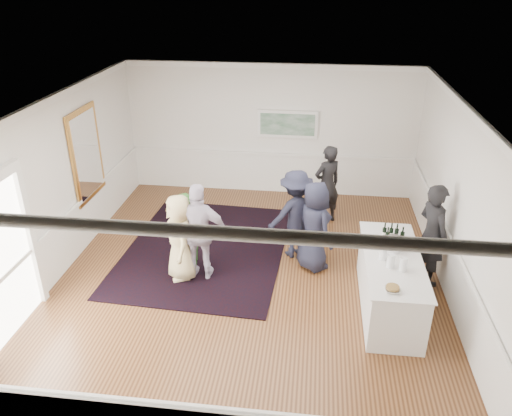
# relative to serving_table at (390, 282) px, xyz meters

# --- Properties ---
(floor) EXTENTS (8.00, 8.00, 0.00)m
(floor) POSITION_rel_serving_table_xyz_m (-2.42, 0.58, -0.49)
(floor) COLOR brown
(floor) RESTS_ON ground
(ceiling) EXTENTS (7.00, 8.00, 0.02)m
(ceiling) POSITION_rel_serving_table_xyz_m (-2.42, 0.58, 2.71)
(ceiling) COLOR white
(ceiling) RESTS_ON wall_back
(wall_left) EXTENTS (0.02, 8.00, 3.20)m
(wall_left) POSITION_rel_serving_table_xyz_m (-5.92, 0.58, 1.11)
(wall_left) COLOR white
(wall_left) RESTS_ON floor
(wall_right) EXTENTS (0.02, 8.00, 3.20)m
(wall_right) POSITION_rel_serving_table_xyz_m (1.08, 0.58, 1.11)
(wall_right) COLOR white
(wall_right) RESTS_ON floor
(wall_back) EXTENTS (7.00, 0.02, 3.20)m
(wall_back) POSITION_rel_serving_table_xyz_m (-2.42, 4.58, 1.11)
(wall_back) COLOR white
(wall_back) RESTS_ON floor
(wall_front) EXTENTS (7.00, 0.02, 3.20)m
(wall_front) POSITION_rel_serving_table_xyz_m (-2.42, -3.42, 1.11)
(wall_front) COLOR white
(wall_front) RESTS_ON floor
(wainscoting) EXTENTS (7.00, 8.00, 1.00)m
(wainscoting) POSITION_rel_serving_table_xyz_m (-2.42, 0.58, 0.01)
(wainscoting) COLOR white
(wainscoting) RESTS_ON floor
(mirror) EXTENTS (0.05, 1.25, 1.85)m
(mirror) POSITION_rel_serving_table_xyz_m (-5.87, 1.88, 1.31)
(mirror) COLOR #BE8338
(mirror) RESTS_ON wall_left
(landscape_painting) EXTENTS (1.44, 0.06, 0.66)m
(landscape_painting) POSITION_rel_serving_table_xyz_m (-2.02, 4.53, 1.29)
(landscape_painting) COLOR white
(landscape_painting) RESTS_ON wall_back
(area_rug) EXTENTS (3.32, 4.24, 0.02)m
(area_rug) POSITION_rel_serving_table_xyz_m (-3.44, 1.49, -0.48)
(area_rug) COLOR black
(area_rug) RESTS_ON floor
(serving_table) EXTENTS (0.91, 2.41, 0.98)m
(serving_table) POSITION_rel_serving_table_xyz_m (0.00, 0.00, 0.00)
(serving_table) COLOR silver
(serving_table) RESTS_ON floor
(bartender) EXTENTS (0.72, 0.83, 1.91)m
(bartender) POSITION_rel_serving_table_xyz_m (0.78, 0.89, 0.46)
(bartender) COLOR black
(bartender) RESTS_ON floor
(guest_tan) EXTENTS (0.82, 0.95, 1.64)m
(guest_tan) POSITION_rel_serving_table_xyz_m (-3.65, 0.48, 0.33)
(guest_tan) COLOR #CEBA81
(guest_tan) RESTS_ON floor
(guest_green) EXTENTS (0.71, 0.84, 1.52)m
(guest_green) POSITION_rel_serving_table_xyz_m (-3.64, 0.77, 0.27)
(guest_green) COLOR #54A843
(guest_green) RESTS_ON floor
(guest_lilac) EXTENTS (1.09, 0.46, 1.85)m
(guest_lilac) POSITION_rel_serving_table_xyz_m (-3.30, 0.52, 0.43)
(guest_lilac) COLOR silver
(guest_lilac) RESTS_ON floor
(guest_dark_a) EXTENTS (1.32, 1.13, 1.78)m
(guest_dark_a) POSITION_rel_serving_table_xyz_m (-1.65, 1.53, 0.40)
(guest_dark_a) COLOR #1B1D2E
(guest_dark_a) RESTS_ON floor
(guest_dark_b) EXTENTS (0.78, 0.72, 1.78)m
(guest_dark_b) POSITION_rel_serving_table_xyz_m (-1.04, 3.05, 0.40)
(guest_dark_b) COLOR black
(guest_dark_b) RESTS_ON floor
(guest_navy) EXTENTS (0.96, 1.01, 1.74)m
(guest_navy) POSITION_rel_serving_table_xyz_m (-1.28, 1.11, 0.38)
(guest_navy) COLOR #1B1D2E
(guest_navy) RESTS_ON floor
(wine_bottles) EXTENTS (0.36, 0.27, 0.31)m
(wine_bottles) POSITION_rel_serving_table_xyz_m (0.04, 0.54, 0.64)
(wine_bottles) COLOR black
(wine_bottles) RESTS_ON serving_table
(juice_pitchers) EXTENTS (0.39, 0.41, 0.24)m
(juice_pitchers) POSITION_rel_serving_table_xyz_m (-0.06, -0.25, 0.61)
(juice_pitchers) COLOR #67B03F
(juice_pitchers) RESTS_ON serving_table
(ice_bucket) EXTENTS (0.26, 0.26, 0.25)m
(ice_bucket) POSITION_rel_serving_table_xyz_m (0.02, 0.20, 0.60)
(ice_bucket) COLOR silver
(ice_bucket) RESTS_ON serving_table
(nut_bowl) EXTENTS (0.23, 0.23, 0.08)m
(nut_bowl) POSITION_rel_serving_table_xyz_m (-0.13, -0.94, 0.52)
(nut_bowl) COLOR white
(nut_bowl) RESTS_ON serving_table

